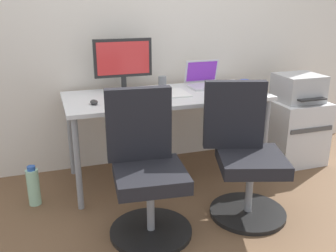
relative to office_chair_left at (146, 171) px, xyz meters
name	(u,v)px	position (x,y,z in m)	size (l,w,h in m)	color
ground_plane	(166,176)	(0.37, 0.71, -0.42)	(5.28, 5.28, 0.00)	brown
back_wall	(150,19)	(0.37, 1.15, 0.88)	(4.40, 0.04, 2.60)	silver
desk	(166,102)	(0.37, 0.71, 0.24)	(1.62, 0.72, 0.73)	silver
office_chair_left	(146,171)	(0.00, 0.00, 0.00)	(0.54, 0.54, 0.94)	black
office_chair_right	(245,157)	(0.71, 0.00, 0.00)	(0.55, 0.55, 0.94)	black
side_cabinet	(294,131)	(1.61, 0.66, -0.13)	(0.48, 0.48, 0.58)	silver
printer	(298,88)	(1.61, 0.66, 0.28)	(0.38, 0.40, 0.24)	#B7B7B7
water_bottle_on_floor	(33,186)	(-0.72, 0.57, -0.28)	(0.09, 0.09, 0.31)	#A5D8B2
desktop_monitor	(123,61)	(0.07, 0.93, 0.56)	(0.48, 0.18, 0.43)	#262626
open_laptop	(205,80)	(0.78, 0.88, 0.36)	(0.31, 0.27, 0.22)	silver
keyboard_by_monitor	(136,105)	(0.05, 0.43, 0.32)	(0.34, 0.12, 0.02)	#B7B7B7
keyboard_by_laptop	(227,97)	(0.78, 0.43, 0.32)	(0.34, 0.12, 0.02)	#B7B7B7
mouse_by_monitor	(236,84)	(1.05, 0.79, 0.32)	(0.06, 0.10, 0.03)	#515156
mouse_by_laptop	(94,102)	(-0.23, 0.59, 0.32)	(0.06, 0.10, 0.03)	#2D2D2D
coffee_mug	(245,85)	(1.03, 0.62, 0.35)	(0.08, 0.08, 0.09)	blue
pen_cup	(162,82)	(0.40, 0.93, 0.36)	(0.07, 0.07, 0.10)	slate
paper_pile	(174,93)	(0.43, 0.70, 0.31)	(0.21, 0.30, 0.01)	white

